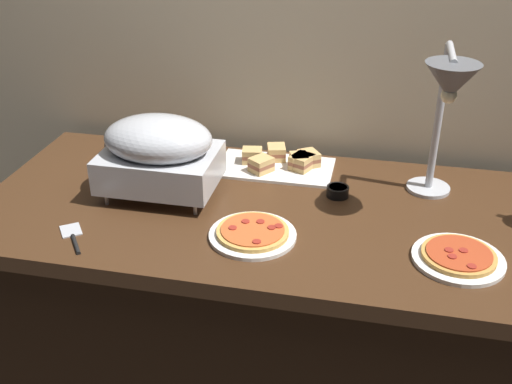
# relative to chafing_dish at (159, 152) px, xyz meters

# --- Properties ---
(back_wall) EXTENTS (4.40, 0.04, 2.40)m
(back_wall) POSITION_rel_chafing_dish_xyz_m (0.40, 0.48, 0.29)
(back_wall) COLOR #C6B593
(back_wall) RESTS_ON ground_plane
(buffet_table) EXTENTS (1.90, 0.84, 0.76)m
(buffet_table) POSITION_rel_chafing_dish_xyz_m (0.40, -0.02, -0.52)
(buffet_table) COLOR #422816
(buffet_table) RESTS_ON ground_plane
(chafing_dish) EXTENTS (0.36, 0.27, 0.26)m
(chafing_dish) POSITION_rel_chafing_dish_xyz_m (0.00, 0.00, 0.00)
(chafing_dish) COLOR #B7BABF
(chafing_dish) RESTS_ON buffet_table
(heat_lamp) EXTENTS (0.15, 0.34, 0.49)m
(heat_lamp) POSITION_rel_chafing_dish_xyz_m (0.84, 0.05, 0.23)
(heat_lamp) COLOR #B7BABF
(heat_lamp) RESTS_ON buffet_table
(pizza_plate_front) EXTENTS (0.25, 0.25, 0.03)m
(pizza_plate_front) POSITION_rel_chafing_dish_xyz_m (0.34, -0.20, -0.13)
(pizza_plate_front) COLOR white
(pizza_plate_front) RESTS_ON buffet_table
(pizza_plate_center) EXTENTS (0.25, 0.25, 0.03)m
(pizza_plate_center) POSITION_rel_chafing_dish_xyz_m (0.91, -0.20, -0.13)
(pizza_plate_center) COLOR white
(pizza_plate_center) RESTS_ON buffet_table
(sandwich_platter) EXTENTS (0.40, 0.22, 0.06)m
(sandwich_platter) POSITION_rel_chafing_dish_xyz_m (0.34, 0.26, -0.12)
(sandwich_platter) COLOR white
(sandwich_platter) RESTS_ON buffet_table
(sauce_cup_near) EXTENTS (0.07, 0.07, 0.03)m
(sauce_cup_near) POSITION_rel_chafing_dish_xyz_m (0.56, 0.10, -0.13)
(sauce_cup_near) COLOR black
(sauce_cup_near) RESTS_ON buffet_table
(sauce_cup_far) EXTENTS (0.06, 0.06, 0.04)m
(sauce_cup_far) POSITION_rel_chafing_dish_xyz_m (-0.28, 0.26, -0.13)
(sauce_cup_far) COLOR black
(sauce_cup_far) RESTS_ON buffet_table
(serving_spatula) EXTENTS (0.13, 0.16, 0.01)m
(serving_spatula) POSITION_rel_chafing_dish_xyz_m (-0.16, -0.31, -0.14)
(serving_spatula) COLOR #B7BABF
(serving_spatula) RESTS_ON buffet_table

